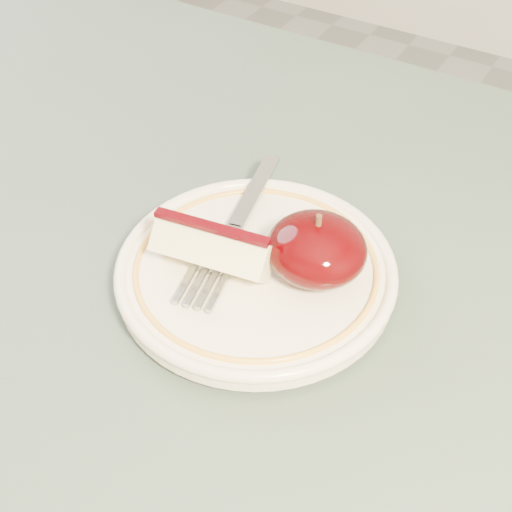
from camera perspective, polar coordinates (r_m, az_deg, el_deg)
The scene contains 5 objects.
table at distance 0.56m, azimuth -12.83°, elevation -11.69°, with size 0.90×0.90×0.75m.
plate at distance 0.49m, azimuth 0.00°, elevation -1.18°, with size 0.19×0.19×0.02m.
apple_half at distance 0.47m, azimuth 4.86°, elevation 0.56°, with size 0.07×0.06×0.05m.
apple_wedge at distance 0.48m, azimuth -3.49°, elevation 0.65°, with size 0.09×0.05×0.04m.
fork at distance 0.51m, azimuth -1.74°, elevation 2.22°, with size 0.06×0.17×0.00m.
Camera 1 is at (0.26, -0.20, 1.11)m, focal length 50.00 mm.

